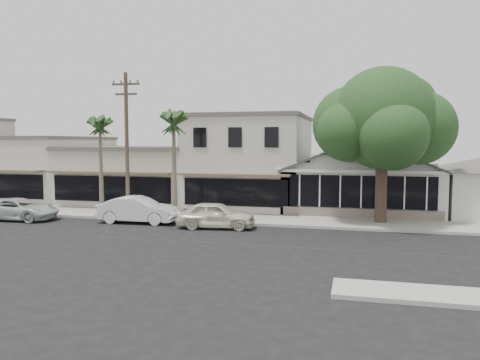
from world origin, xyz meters
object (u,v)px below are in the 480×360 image
(car_2, at_px, (19,209))
(car_0, at_px, (216,215))
(utility_pole, at_px, (127,142))
(car_1, at_px, (138,210))
(shade_tree, at_px, (381,121))

(car_2, bearing_deg, car_0, -91.40)
(utility_pole, relative_size, car_1, 1.89)
(utility_pole, height_order, car_2, utility_pole)
(shade_tree, bearing_deg, utility_pole, -171.58)
(car_1, bearing_deg, utility_pole, 48.05)
(car_1, xyz_separation_m, car_2, (-7.59, -0.82, -0.12))
(utility_pole, distance_m, car_1, 4.27)
(utility_pole, bearing_deg, car_2, -164.67)
(car_0, xyz_separation_m, shade_tree, (8.89, 3.70, 5.24))
(utility_pole, distance_m, shade_tree, 15.24)
(car_0, distance_m, shade_tree, 10.96)
(car_0, height_order, car_1, car_1)
(utility_pole, height_order, shade_tree, shade_tree)
(car_1, height_order, car_2, car_1)
(car_2, relative_size, shade_tree, 0.53)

